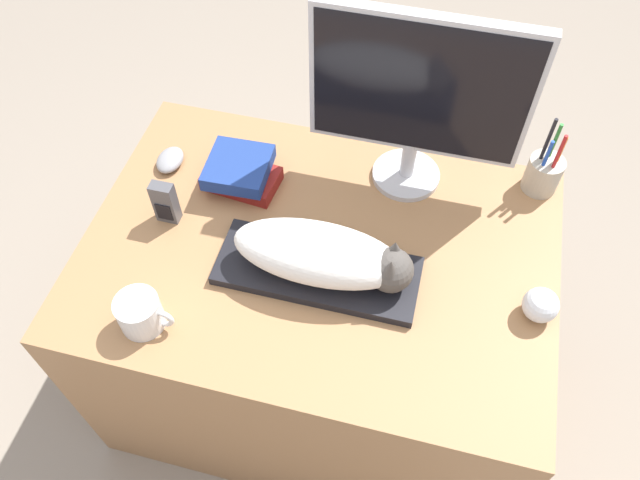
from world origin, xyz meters
The scene contains 10 objects.
desk centered at (0.00, 0.40, 0.35)m, with size 1.13×0.80×0.70m.
keyboard centered at (0.02, 0.33, 0.71)m, with size 0.47×0.18×0.02m.
cat centered at (0.04, 0.33, 0.78)m, with size 0.41×0.16×0.12m.
monitor centered at (0.16, 0.68, 0.98)m, with size 0.50×0.17×0.48m.
computer_mouse centered at (-0.45, 0.57, 0.72)m, with size 0.07×0.09×0.03m.
coffee_mug centered at (-0.32, 0.11, 0.75)m, with size 0.13×0.10×0.09m.
pen_cup centered at (0.50, 0.73, 0.76)m, with size 0.09×0.09×0.22m.
baseball centered at (0.51, 0.34, 0.74)m, with size 0.08×0.08×0.08m.
phone centered at (-0.38, 0.40, 0.76)m, with size 0.06×0.03×0.12m.
book_stack centered at (-0.25, 0.55, 0.74)m, with size 0.20×0.16×0.08m.
Camera 1 is at (0.22, -0.44, 1.92)m, focal length 35.00 mm.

